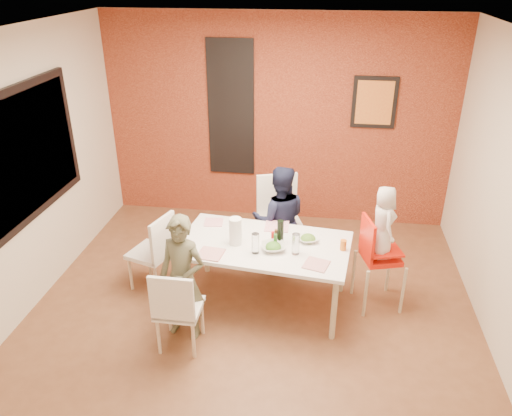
# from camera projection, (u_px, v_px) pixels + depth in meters

# --- Properties ---
(ground) EXTENTS (4.50, 4.50, 0.00)m
(ground) POSITION_uv_depth(u_px,v_px,m) (252.00, 314.00, 5.06)
(ground) COLOR brown
(ground) RESTS_ON ground
(ceiling) EXTENTS (4.50, 4.50, 0.02)m
(ceiling) POSITION_uv_depth(u_px,v_px,m) (251.00, 34.00, 3.86)
(ceiling) COLOR white
(ceiling) RESTS_ON wall_back
(wall_back) EXTENTS (4.50, 0.02, 2.70)m
(wall_back) POSITION_uv_depth(u_px,v_px,m) (277.00, 121.00, 6.46)
(wall_back) COLOR beige
(wall_back) RESTS_ON ground
(wall_front) EXTENTS (4.50, 0.02, 2.70)m
(wall_front) POSITION_uv_depth(u_px,v_px,m) (183.00, 380.00, 2.46)
(wall_front) COLOR beige
(wall_front) RESTS_ON ground
(wall_left) EXTENTS (0.02, 4.50, 2.70)m
(wall_left) POSITION_uv_depth(u_px,v_px,m) (18.00, 179.00, 4.75)
(wall_left) COLOR beige
(wall_left) RESTS_ON ground
(brick_accent_wall) EXTENTS (4.50, 0.02, 2.70)m
(brick_accent_wall) POSITION_uv_depth(u_px,v_px,m) (277.00, 122.00, 6.44)
(brick_accent_wall) COLOR maroon
(brick_accent_wall) RESTS_ON ground
(picture_window_frame) EXTENTS (0.05, 1.70, 1.30)m
(picture_window_frame) POSITION_uv_depth(u_px,v_px,m) (28.00, 152.00, 4.83)
(picture_window_frame) COLOR black
(picture_window_frame) RESTS_ON wall_left
(picture_window_pane) EXTENTS (0.02, 1.55, 1.15)m
(picture_window_pane) POSITION_uv_depth(u_px,v_px,m) (30.00, 152.00, 4.83)
(picture_window_pane) COLOR black
(picture_window_pane) RESTS_ON wall_left
(glassblock_strip) EXTENTS (0.55, 0.03, 1.70)m
(glassblock_strip) POSITION_uv_depth(u_px,v_px,m) (231.00, 109.00, 6.44)
(glassblock_strip) COLOR silver
(glassblock_strip) RESTS_ON wall_back
(glassblock_surround) EXTENTS (0.60, 0.03, 1.76)m
(glassblock_surround) POSITION_uv_depth(u_px,v_px,m) (231.00, 109.00, 6.43)
(glassblock_surround) COLOR black
(glassblock_surround) RESTS_ON wall_back
(art_print_frame) EXTENTS (0.54, 0.03, 0.64)m
(art_print_frame) POSITION_uv_depth(u_px,v_px,m) (374.00, 102.00, 6.14)
(art_print_frame) COLOR black
(art_print_frame) RESTS_ON wall_back
(art_print_canvas) EXTENTS (0.44, 0.01, 0.54)m
(art_print_canvas) POSITION_uv_depth(u_px,v_px,m) (374.00, 103.00, 6.12)
(art_print_canvas) COLOR orange
(art_print_canvas) RESTS_ON wall_back
(dining_table) EXTENTS (1.77, 1.11, 0.70)m
(dining_table) POSITION_uv_depth(u_px,v_px,m) (264.00, 249.00, 4.97)
(dining_table) COLOR white
(dining_table) RESTS_ON ground
(chair_near) EXTENTS (0.39, 0.39, 0.85)m
(chair_near) POSITION_uv_depth(u_px,v_px,m) (176.00, 307.00, 4.39)
(chair_near) COLOR white
(chair_near) RESTS_ON ground
(chair_far) EXTENTS (0.61, 0.61, 1.03)m
(chair_far) POSITION_uv_depth(u_px,v_px,m) (279.00, 214.00, 5.78)
(chair_far) COLOR white
(chair_far) RESTS_ON ground
(chair_left) EXTENTS (0.51, 0.51, 0.87)m
(chair_left) POSITION_uv_depth(u_px,v_px,m) (156.00, 248.00, 5.26)
(chair_left) COLOR white
(chair_left) RESTS_ON ground
(high_chair) EXTENTS (0.51, 0.51, 0.99)m
(high_chair) POSITION_uv_depth(u_px,v_px,m) (377.00, 254.00, 4.96)
(high_chair) COLOR red
(high_chair) RESTS_ON ground
(child_near) EXTENTS (0.50, 0.38, 1.24)m
(child_near) POSITION_uv_depth(u_px,v_px,m) (183.00, 278.00, 4.54)
(child_near) COLOR brown
(child_near) RESTS_ON ground
(child_far) EXTENTS (0.68, 0.56, 1.27)m
(child_far) POSITION_uv_depth(u_px,v_px,m) (279.00, 220.00, 5.53)
(child_far) COLOR #151931
(child_far) RESTS_ON ground
(toddler) EXTENTS (0.32, 0.41, 0.74)m
(toddler) POSITION_uv_depth(u_px,v_px,m) (383.00, 222.00, 4.81)
(toddler) COLOR beige
(toddler) RESTS_ON high_chair
(plate_near_left) EXTENTS (0.26, 0.26, 0.01)m
(plate_near_left) POSITION_uv_depth(u_px,v_px,m) (211.00, 254.00, 4.75)
(plate_near_left) COLOR silver
(plate_near_left) RESTS_ON dining_table
(plate_far_mid) EXTENTS (0.25, 0.25, 0.01)m
(plate_far_mid) POSITION_uv_depth(u_px,v_px,m) (277.00, 226.00, 5.25)
(plate_far_mid) COLOR white
(plate_far_mid) RESTS_ON dining_table
(plate_near_right) EXTENTS (0.27, 0.27, 0.01)m
(plate_near_right) POSITION_uv_depth(u_px,v_px,m) (316.00, 264.00, 4.59)
(plate_near_right) COLOR silver
(plate_near_right) RESTS_ON dining_table
(plate_far_left) EXTENTS (0.22, 0.22, 0.01)m
(plate_far_left) POSITION_uv_depth(u_px,v_px,m) (214.00, 222.00, 5.33)
(plate_far_left) COLOR white
(plate_far_left) RESTS_ON dining_table
(salad_bowl_a) EXTENTS (0.29, 0.29, 0.06)m
(salad_bowl_a) POSITION_uv_depth(u_px,v_px,m) (273.00, 247.00, 4.82)
(salad_bowl_a) COLOR silver
(salad_bowl_a) RESTS_ON dining_table
(salad_bowl_b) EXTENTS (0.25, 0.25, 0.05)m
(salad_bowl_b) POSITION_uv_depth(u_px,v_px,m) (308.00, 239.00, 4.97)
(salad_bowl_b) COLOR white
(salad_bowl_b) RESTS_ON dining_table
(wine_bottle) EXTENTS (0.07, 0.07, 0.25)m
(wine_bottle) POSITION_uv_depth(u_px,v_px,m) (280.00, 232.00, 4.89)
(wine_bottle) COLOR black
(wine_bottle) RESTS_ON dining_table
(wine_glass_a) EXTENTS (0.07, 0.07, 0.21)m
(wine_glass_a) POSITION_uv_depth(u_px,v_px,m) (255.00, 243.00, 4.74)
(wine_glass_a) COLOR white
(wine_glass_a) RESTS_ON dining_table
(wine_glass_b) EXTENTS (0.07, 0.07, 0.21)m
(wine_glass_b) POSITION_uv_depth(u_px,v_px,m) (296.00, 244.00, 4.72)
(wine_glass_b) COLOR white
(wine_glass_b) RESTS_ON dining_table
(paper_towel_roll) EXTENTS (0.12, 0.12, 0.28)m
(paper_towel_roll) POSITION_uv_depth(u_px,v_px,m) (235.00, 231.00, 4.88)
(paper_towel_roll) COLOR white
(paper_towel_roll) RESTS_ON dining_table
(condiment_red) EXTENTS (0.03, 0.03, 0.12)m
(condiment_red) POSITION_uv_depth(u_px,v_px,m) (273.00, 237.00, 4.92)
(condiment_red) COLOR red
(condiment_red) RESTS_ON dining_table
(condiment_green) EXTENTS (0.03, 0.03, 0.14)m
(condiment_green) POSITION_uv_depth(u_px,v_px,m) (275.00, 240.00, 4.86)
(condiment_green) COLOR #2A6822
(condiment_green) RESTS_ON dining_table
(condiment_brown) EXTENTS (0.03, 0.03, 0.13)m
(condiment_brown) POSITION_uv_depth(u_px,v_px,m) (276.00, 235.00, 4.95)
(condiment_brown) COLOR brown
(condiment_brown) RESTS_ON dining_table
(sippy_cup) EXTENTS (0.06, 0.06, 0.10)m
(sippy_cup) POSITION_uv_depth(u_px,v_px,m) (343.00, 245.00, 4.81)
(sippy_cup) COLOR orange
(sippy_cup) RESTS_ON dining_table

